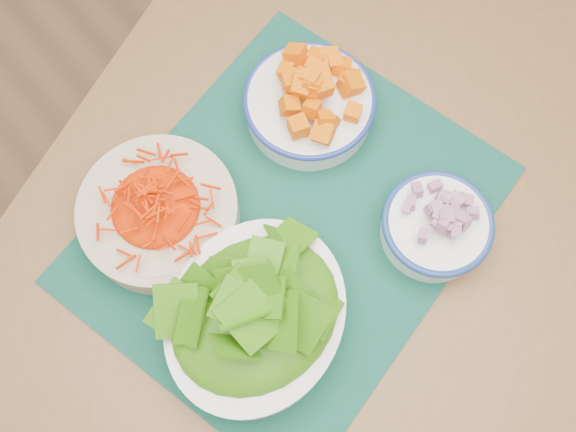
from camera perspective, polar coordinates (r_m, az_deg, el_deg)
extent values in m
plane|color=#987049|center=(1.65, -3.91, -9.24)|extent=(4.00, 4.00, 0.00)
cube|color=brown|center=(0.93, 3.31, -2.20)|extent=(1.51, 1.28, 0.04)
cylinder|color=brown|center=(1.58, -0.27, 17.94)|extent=(0.06, 0.06, 0.71)
cube|color=#083026|center=(0.91, 0.00, -0.66)|extent=(0.65, 0.57, 0.00)
cylinder|color=beige|center=(0.91, -11.35, 0.20)|extent=(0.28, 0.28, 0.05)
ellipsoid|color=#F73600|center=(0.87, -11.84, 1.07)|extent=(0.19, 0.19, 0.03)
cylinder|color=white|center=(0.96, 1.89, 9.72)|extent=(0.24, 0.24, 0.05)
torus|color=navy|center=(0.94, 1.93, 10.30)|extent=(0.19, 0.19, 0.01)
ellipsoid|color=#F87100|center=(0.92, 1.98, 11.06)|extent=(0.17, 0.17, 0.04)
ellipsoid|color=#206404|center=(0.79, -3.05, -8.22)|extent=(0.23, 0.20, 0.07)
cylinder|color=white|center=(0.90, 12.92, -1.03)|extent=(0.18, 0.18, 0.05)
torus|color=navy|center=(0.89, 13.20, -0.61)|extent=(0.15, 0.15, 0.01)
ellipsoid|color=maroon|center=(0.87, 13.43, -0.28)|extent=(0.13, 0.13, 0.02)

